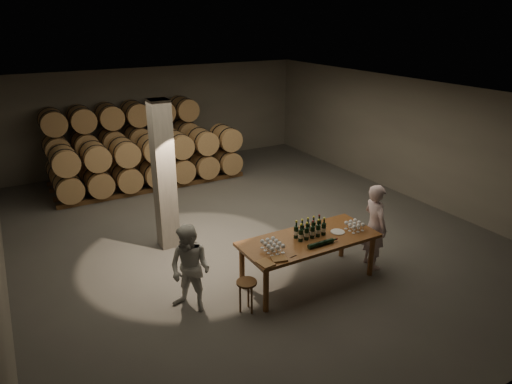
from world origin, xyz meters
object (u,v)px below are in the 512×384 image
notebook_near (279,259)px  person_woman (190,269)px  plate (338,232)px  stool (247,287)px  person_man (375,226)px  bottle_cluster (310,230)px  tasting_table (309,243)px

notebook_near → person_woman: size_ratio=0.16×
plate → stool: size_ratio=0.46×
person_woman → person_man: bearing=46.8°
notebook_near → stool: 0.72m
bottle_cluster → stool: bottle_cluster is taller
bottle_cluster → person_woman: person_woman is taller
tasting_table → stool: (-1.46, -0.27, -0.32)m
bottle_cluster → notebook_near: size_ratio=2.38×
bottle_cluster → person_woman: bearing=175.0°
tasting_table → bottle_cluster: 0.24m
plate → person_woman: 2.88m
stool → person_woman: person_woman is taller
tasting_table → bottle_cluster: size_ratio=4.28×
plate → notebook_near: notebook_near is taller
notebook_near → plate: bearing=26.2°
tasting_table → notebook_near: 0.99m
notebook_near → stool: (-0.56, 0.12, -0.44)m
person_man → stool: bearing=100.3°
bottle_cluster → notebook_near: 1.06m
person_man → person_woman: (-3.70, 0.43, -0.09)m
plate → person_woman: bearing=173.5°
stool → person_man: 2.94m
notebook_near → tasting_table: bearing=37.4°
stool → notebook_near: bearing=-11.9°
plate → notebook_near: size_ratio=1.04×
tasting_table → notebook_near: (-0.90, -0.38, 0.12)m
person_man → person_woman: bearing=91.7°
bottle_cluster → stool: bearing=-167.8°
stool → person_man: person_man is taller
plate → stool: bearing=-174.4°
bottle_cluster → person_woman: 2.32m
stool → person_man: size_ratio=0.33×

